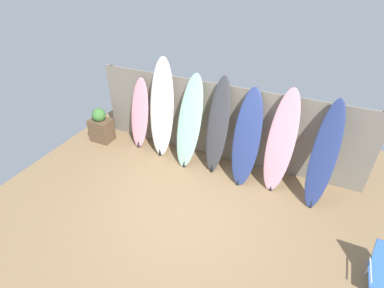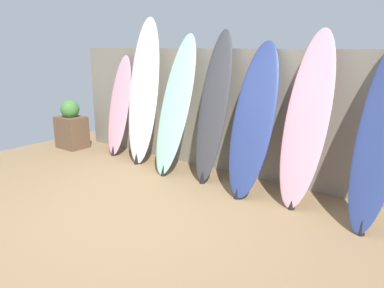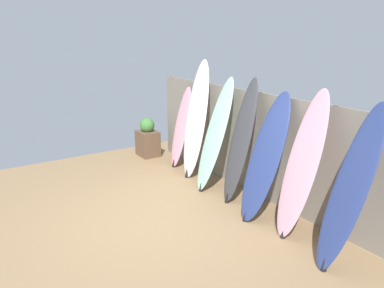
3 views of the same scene
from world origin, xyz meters
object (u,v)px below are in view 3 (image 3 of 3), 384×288
surfboard_white_1 (196,120)px  surfboard_navy_4 (265,157)px  surfboard_charcoal_3 (240,142)px  surfboard_pink_5 (302,165)px  planter_box (148,139)px  surfboard_seafoam_2 (215,135)px  surfboard_navy_6 (351,189)px  surfboard_pink_0 (181,128)px

surfboard_white_1 → surfboard_navy_4: 2.01m
surfboard_charcoal_3 → surfboard_pink_5: size_ratio=1.01×
surfboard_charcoal_3 → planter_box: size_ratio=2.32×
surfboard_charcoal_3 → surfboard_white_1: bearing=178.8°
surfboard_seafoam_2 → surfboard_pink_5: (1.95, 0.01, 0.02)m
planter_box → surfboard_charcoal_3: bearing=3.4°
surfboard_charcoal_3 → surfboard_navy_6: (2.12, -0.12, -0.04)m
surfboard_pink_0 → planter_box: surfboard_pink_0 is taller
surfboard_navy_6 → surfboard_pink_5: bearing=173.9°
surfboard_white_1 → surfboard_navy_6: 3.47m
surfboard_navy_4 → surfboard_navy_6: (1.46, -0.05, 0.03)m
surfboard_navy_6 → surfboard_navy_4: bearing=177.9°
surfboard_seafoam_2 → surfboard_navy_6: size_ratio=1.02×
surfboard_seafoam_2 → planter_box: 2.47m
surfboard_pink_5 → surfboard_seafoam_2: bearing=-179.7°
planter_box → surfboard_pink_5: bearing=1.9°
surfboard_charcoal_3 → surfboard_pink_0: bearing=177.2°
surfboard_charcoal_3 → surfboard_navy_6: size_ratio=1.04×
surfboard_seafoam_2 → surfboard_white_1: bearing=173.7°
surfboard_navy_4 → surfboard_navy_6: size_ratio=0.97×
planter_box → surfboard_navy_6: bearing=0.6°
surfboard_white_1 → surfboard_charcoal_3: surfboard_white_1 is taller
surfboard_pink_5 → planter_box: bearing=-178.1°
surfboard_navy_4 → surfboard_pink_0: bearing=176.4°
surfboard_pink_0 → planter_box: bearing=-164.8°
surfboard_pink_0 → surfboard_charcoal_3: (2.00, -0.10, 0.19)m
surfboard_charcoal_3 → surfboard_navy_4: surfboard_charcoal_3 is taller
surfboard_seafoam_2 → surfboard_charcoal_3: (0.63, 0.05, 0.02)m
planter_box → surfboard_pink_0: bearing=15.2°
surfboard_pink_0 → surfboard_navy_6: (4.12, -0.22, 0.15)m
surfboard_white_1 → surfboard_charcoal_3: 1.35m
surfboard_seafoam_2 → surfboard_navy_6: surfboard_seafoam_2 is taller
surfboard_pink_5 → surfboard_navy_6: size_ratio=1.03×
surfboard_charcoal_3 → planter_box: (-3.02, -0.18, -0.63)m
surfboard_white_1 → surfboard_seafoam_2: 0.73m
surfboard_seafoam_2 → surfboard_pink_5: size_ratio=0.99×
surfboard_seafoam_2 → surfboard_navy_6: (2.75, -0.07, -0.02)m
surfboard_white_1 → surfboard_navy_6: surfboard_white_1 is taller
surfboard_pink_0 → surfboard_white_1: 0.73m
surfboard_white_1 → surfboard_charcoal_3: bearing=-1.2°
surfboard_charcoal_3 → surfboard_navy_6: 2.12m
surfboard_seafoam_2 → surfboard_charcoal_3: size_ratio=0.98×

